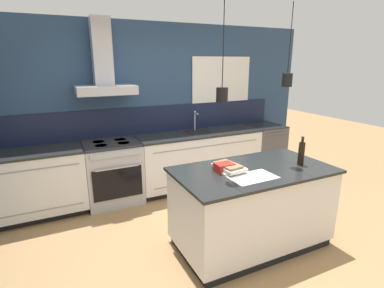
{
  "coord_description": "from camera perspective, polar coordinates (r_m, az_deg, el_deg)",
  "views": [
    {
      "loc": [
        -1.49,
        -2.51,
        2.02
      ],
      "look_at": [
        0.04,
        0.65,
        1.05
      ],
      "focal_mm": 28.0,
      "sensor_mm": 36.0,
      "label": 1
    }
  ],
  "objects": [
    {
      "name": "book_stack",
      "position": [
        3.16,
        6.97,
        -4.48
      ],
      "size": [
        0.26,
        0.36,
        0.08
      ],
      "color": "beige",
      "rests_on": "kitchen_island"
    },
    {
      "name": "oven_range",
      "position": [
        4.54,
        -14.8,
        -5.24
      ],
      "size": [
        0.78,
        0.66,
        0.91
      ],
      "color": "#B5B5BA",
      "rests_on": "ground_plane"
    },
    {
      "name": "wall_back",
      "position": [
        4.79,
        -7.95,
        7.32
      ],
      "size": [
        5.6,
        2.22,
        2.6
      ],
      "color": "navy",
      "rests_on": "ground_plane"
    },
    {
      "name": "ground_plane",
      "position": [
        3.55,
        4.24,
        -19.27
      ],
      "size": [
        16.0,
        16.0,
        0.0
      ],
      "primitive_type": "plane",
      "color": "#A87F51",
      "rests_on": "ground"
    },
    {
      "name": "red_supply_box",
      "position": [
        3.14,
        6.15,
        -4.47
      ],
      "size": [
        0.19,
        0.15,
        0.09
      ],
      "color": "red",
      "rests_on": "kitchen_island"
    },
    {
      "name": "dishwasher",
      "position": [
        5.68,
        13.43,
        -0.96
      ],
      "size": [
        0.59,
        0.65,
        0.91
      ],
      "color": "#4C4C51",
      "rests_on": "ground_plane"
    },
    {
      "name": "counter_run_sink",
      "position": [
        4.98,
        1.42,
        -2.78
      ],
      "size": [
        2.08,
        0.64,
        1.24
      ],
      "color": "black",
      "rests_on": "ground_plane"
    },
    {
      "name": "kitchen_island",
      "position": [
        3.46,
        11.26,
        -11.68
      ],
      "size": [
        1.71,
        0.94,
        0.91
      ],
      "color": "black",
      "rests_on": "ground_plane"
    },
    {
      "name": "paper_pile",
      "position": [
        3.05,
        11.5,
        -6.21
      ],
      "size": [
        0.47,
        0.3,
        0.01
      ],
      "color": "silver",
      "rests_on": "kitchen_island"
    },
    {
      "name": "counter_run_left",
      "position": [
        4.49,
        -27.55,
        -6.69
      ],
      "size": [
        1.24,
        0.64,
        0.91
      ],
      "color": "black",
      "rests_on": "ground_plane"
    },
    {
      "name": "bottle_on_island",
      "position": [
        3.51,
        20.1,
        -1.63
      ],
      "size": [
        0.07,
        0.07,
        0.32
      ],
      "color": "black",
      "rests_on": "kitchen_island"
    }
  ]
}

